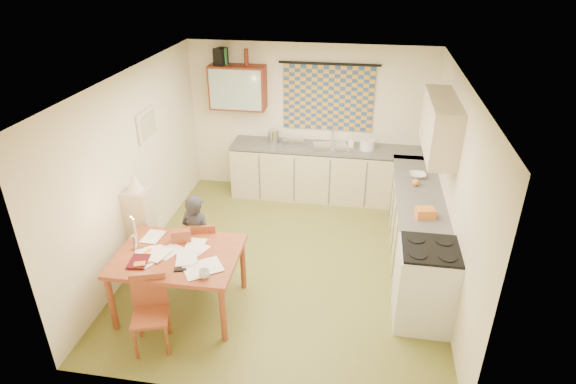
% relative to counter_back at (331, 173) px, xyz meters
% --- Properties ---
extents(floor, '(4.00, 4.50, 0.02)m').
position_rel_counter_back_xyz_m(floor, '(-0.42, -1.95, -0.46)').
color(floor, olive).
rests_on(floor, ground).
extents(ceiling, '(4.00, 4.50, 0.02)m').
position_rel_counter_back_xyz_m(ceiling, '(-0.42, -1.95, 2.06)').
color(ceiling, white).
rests_on(ceiling, floor).
extents(wall_back, '(4.00, 0.02, 2.50)m').
position_rel_counter_back_xyz_m(wall_back, '(-0.42, 0.31, 0.80)').
color(wall_back, '#F5E8C2').
rests_on(wall_back, floor).
extents(wall_front, '(4.00, 0.02, 2.50)m').
position_rel_counter_back_xyz_m(wall_front, '(-0.42, -4.21, 0.80)').
color(wall_front, '#F5E8C2').
rests_on(wall_front, floor).
extents(wall_left, '(0.02, 4.50, 2.50)m').
position_rel_counter_back_xyz_m(wall_left, '(-2.43, -1.95, 0.80)').
color(wall_left, '#F5E8C2').
rests_on(wall_left, floor).
extents(wall_right, '(0.02, 4.50, 2.50)m').
position_rel_counter_back_xyz_m(wall_right, '(1.59, -1.95, 0.80)').
color(wall_right, '#F5E8C2').
rests_on(wall_right, floor).
extents(window_blind, '(1.45, 0.03, 1.05)m').
position_rel_counter_back_xyz_m(window_blind, '(-0.12, 0.27, 1.20)').
color(window_blind, navy).
rests_on(window_blind, wall_back).
extents(curtain_rod, '(1.60, 0.04, 0.04)m').
position_rel_counter_back_xyz_m(curtain_rod, '(-0.12, 0.25, 1.75)').
color(curtain_rod, black).
rests_on(curtain_rod, wall_back).
extents(wall_cabinet, '(0.90, 0.34, 0.70)m').
position_rel_counter_back_xyz_m(wall_cabinet, '(-1.57, 0.13, 1.35)').
color(wall_cabinet, '#5B1D0E').
rests_on(wall_cabinet, wall_back).
extents(wall_cabinet_glass, '(0.84, 0.02, 0.64)m').
position_rel_counter_back_xyz_m(wall_cabinet_glass, '(-1.57, -0.04, 1.35)').
color(wall_cabinet_glass, '#99B2A5').
rests_on(wall_cabinet_glass, wall_back).
extents(upper_cabinet_right, '(0.34, 1.30, 0.70)m').
position_rel_counter_back_xyz_m(upper_cabinet_right, '(1.41, -1.40, 1.40)').
color(upper_cabinet_right, tan).
rests_on(upper_cabinet_right, wall_right).
extents(framed_print, '(0.04, 0.50, 0.40)m').
position_rel_counter_back_xyz_m(framed_print, '(-2.39, -1.55, 1.25)').
color(framed_print, '#F2E5CE').
rests_on(framed_print, wall_left).
extents(print_canvas, '(0.01, 0.42, 0.32)m').
position_rel_counter_back_xyz_m(print_canvas, '(-2.36, -1.55, 1.25)').
color(print_canvas, beige).
rests_on(print_canvas, wall_left).
extents(counter_back, '(3.30, 0.62, 0.92)m').
position_rel_counter_back_xyz_m(counter_back, '(0.00, 0.00, 0.00)').
color(counter_back, tan).
rests_on(counter_back, floor).
extents(counter_right, '(0.62, 2.95, 0.92)m').
position_rel_counter_back_xyz_m(counter_right, '(1.28, -1.62, -0.00)').
color(counter_right, tan).
rests_on(counter_right, floor).
extents(stove, '(0.64, 0.64, 0.98)m').
position_rel_counter_back_xyz_m(stove, '(1.28, -2.84, 0.04)').
color(stove, white).
rests_on(stove, floor).
extents(sink, '(0.63, 0.55, 0.10)m').
position_rel_counter_back_xyz_m(sink, '(-0.03, 0.00, 0.43)').
color(sink, silver).
rests_on(sink, counter_back).
extents(tap, '(0.04, 0.04, 0.28)m').
position_rel_counter_back_xyz_m(tap, '(-0.01, 0.18, 0.61)').
color(tap, silver).
rests_on(tap, counter_back).
extents(dish_rack, '(0.44, 0.41, 0.06)m').
position_rel_counter_back_xyz_m(dish_rack, '(-0.63, 0.00, 0.50)').
color(dish_rack, silver).
rests_on(dish_rack, counter_back).
extents(kettle, '(0.23, 0.23, 0.24)m').
position_rel_counter_back_xyz_m(kettle, '(-0.97, 0.00, 0.59)').
color(kettle, silver).
rests_on(kettle, counter_back).
extents(mixing_bowl, '(0.31, 0.31, 0.16)m').
position_rel_counter_back_xyz_m(mixing_bowl, '(0.56, 0.00, 0.55)').
color(mixing_bowl, white).
rests_on(mixing_bowl, counter_back).
extents(soap_bottle, '(0.10, 0.11, 0.19)m').
position_rel_counter_back_xyz_m(soap_bottle, '(0.29, 0.05, 0.56)').
color(soap_bottle, white).
rests_on(soap_bottle, counter_back).
extents(bowl, '(0.26, 0.26, 0.06)m').
position_rel_counter_back_xyz_m(bowl, '(1.28, -0.93, 0.50)').
color(bowl, white).
rests_on(bowl, counter_right).
extents(orange_bag, '(0.25, 0.20, 0.12)m').
position_rel_counter_back_xyz_m(orange_bag, '(1.28, -2.07, 0.53)').
color(orange_bag, orange).
rests_on(orange_bag, counter_right).
extents(fruit_orange, '(0.10, 0.10, 0.10)m').
position_rel_counter_back_xyz_m(fruit_orange, '(1.23, -1.22, 0.52)').
color(fruit_orange, orange).
rests_on(fruit_orange, counter_right).
extents(speaker, '(0.21, 0.24, 0.26)m').
position_rel_counter_back_xyz_m(speaker, '(-1.82, 0.13, 1.83)').
color(speaker, black).
rests_on(speaker, wall_cabinet).
extents(bottle_green, '(0.08, 0.08, 0.26)m').
position_rel_counter_back_xyz_m(bottle_green, '(-1.75, 0.13, 1.83)').
color(bottle_green, '#195926').
rests_on(bottle_green, wall_cabinet).
extents(bottle_brown, '(0.08, 0.08, 0.26)m').
position_rel_counter_back_xyz_m(bottle_brown, '(-1.41, 0.13, 1.83)').
color(bottle_brown, '#5B1D0E').
rests_on(bottle_brown, wall_cabinet).
extents(dining_table, '(1.39, 1.07, 0.75)m').
position_rel_counter_back_xyz_m(dining_table, '(-1.48, -3.06, -0.07)').
color(dining_table, brown).
rests_on(dining_table, floor).
extents(chair_far, '(0.47, 0.47, 0.85)m').
position_rel_counter_back_xyz_m(chair_far, '(-1.42, -2.45, -0.19)').
color(chair_far, brown).
rests_on(chair_far, floor).
extents(chair_near, '(0.47, 0.47, 0.82)m').
position_rel_counter_back_xyz_m(chair_near, '(-1.58, -3.70, -0.20)').
color(chair_near, brown).
rests_on(chair_near, floor).
extents(person, '(0.60, 0.54, 1.21)m').
position_rel_counter_back_xyz_m(person, '(-1.45, -2.50, 0.15)').
color(person, black).
rests_on(person, floor).
extents(shelf_stand, '(0.32, 0.30, 1.14)m').
position_rel_counter_back_xyz_m(shelf_stand, '(-2.26, -2.35, 0.12)').
color(shelf_stand, tan).
rests_on(shelf_stand, floor).
extents(lampshade, '(0.20, 0.20, 0.22)m').
position_rel_counter_back_xyz_m(lampshade, '(-2.26, -2.35, 0.80)').
color(lampshade, '#F2E5CE').
rests_on(lampshade, shelf_stand).
extents(letter_rack, '(0.24, 0.16, 0.16)m').
position_rel_counter_back_xyz_m(letter_rack, '(-1.52, -2.82, 0.38)').
color(letter_rack, brown).
rests_on(letter_rack, dining_table).
extents(mug, '(0.15, 0.15, 0.09)m').
position_rel_counter_back_xyz_m(mug, '(-1.05, -3.43, 0.34)').
color(mug, white).
rests_on(mug, dining_table).
extents(magazine, '(0.26, 0.32, 0.03)m').
position_rel_counter_back_xyz_m(magazine, '(-1.94, -3.30, 0.31)').
color(magazine, maroon).
rests_on(magazine, dining_table).
extents(book, '(0.25, 0.30, 0.02)m').
position_rel_counter_back_xyz_m(book, '(-1.86, -3.15, 0.31)').
color(book, orange).
rests_on(book, dining_table).
extents(orange_box, '(0.14, 0.11, 0.04)m').
position_rel_counter_back_xyz_m(orange_box, '(-1.80, -3.35, 0.32)').
color(orange_box, orange).
rests_on(orange_box, dining_table).
extents(eyeglasses, '(0.14, 0.08, 0.02)m').
position_rel_counter_back_xyz_m(eyeglasses, '(-1.34, -3.36, 0.31)').
color(eyeglasses, black).
rests_on(eyeglasses, dining_table).
extents(candle_holder, '(0.07, 0.07, 0.18)m').
position_rel_counter_back_xyz_m(candle_holder, '(-1.99, -3.05, 0.39)').
color(candle_holder, silver).
rests_on(candle_holder, dining_table).
extents(candle, '(0.03, 0.03, 0.22)m').
position_rel_counter_back_xyz_m(candle, '(-1.96, -3.04, 0.59)').
color(candle, white).
rests_on(candle, dining_table).
extents(candle_flame, '(0.02, 0.02, 0.02)m').
position_rel_counter_back_xyz_m(candle_flame, '(-1.99, -3.03, 0.71)').
color(candle_flame, '#FFCC66').
rests_on(candle_flame, dining_table).
extents(papers, '(1.14, 0.91, 0.02)m').
position_rel_counter_back_xyz_m(papers, '(-1.54, -3.10, 0.31)').
color(papers, white).
rests_on(papers, dining_table).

